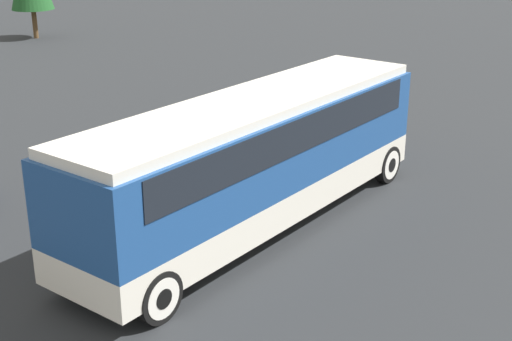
# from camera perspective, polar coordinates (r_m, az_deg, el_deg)

# --- Properties ---
(ground_plane) EXTENTS (120.00, 120.00, 0.00)m
(ground_plane) POSITION_cam_1_polar(r_m,az_deg,el_deg) (17.46, 0.00, -4.47)
(ground_plane) COLOR #26282B
(tour_bus) EXTENTS (10.96, 2.56, 3.23)m
(tour_bus) POSITION_cam_1_polar(r_m,az_deg,el_deg) (16.81, 0.20, 1.66)
(tour_bus) COLOR silver
(tour_bus) RESTS_ON ground_plane
(parked_car_mid) EXTENTS (4.25, 1.90, 1.31)m
(parked_car_mid) POSITION_cam_1_polar(r_m,az_deg,el_deg) (24.11, -1.80, 4.32)
(parked_car_mid) COLOR black
(parked_car_mid) RESTS_ON ground_plane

